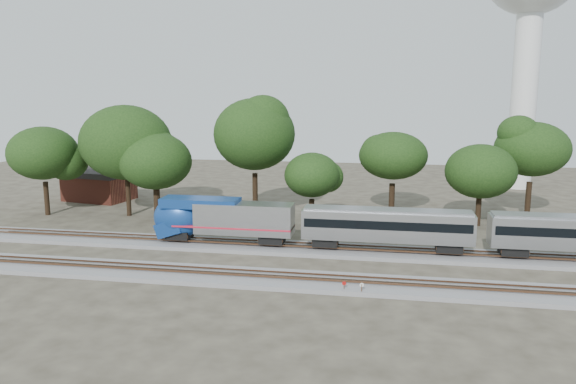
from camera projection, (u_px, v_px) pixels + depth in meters
name	position (u px, v px, depth m)	size (l,w,h in m)	color
ground	(282.00, 268.00, 53.21)	(160.00, 160.00, 0.00)	#383328
track_far	(293.00, 248.00, 58.99)	(160.00, 5.00, 0.73)	slate
track_near	(274.00, 279.00, 49.30)	(160.00, 5.00, 0.73)	slate
switch_stand_red	(344.00, 286.00, 46.25)	(0.34, 0.06, 1.06)	#512D19
switch_stand_white	(362.00, 288.00, 45.68)	(0.36, 0.13, 1.14)	#512D19
switch_lever	(355.00, 291.00, 46.52)	(0.50, 0.30, 0.30)	#512D19
water_tower	(531.00, 4.00, 91.58)	(14.88, 14.88, 41.18)	silver
brick_building	(99.00, 185.00, 85.91)	(10.59, 8.38, 4.56)	maroon
tree_0	(43.00, 153.00, 74.38)	(8.52, 8.52, 12.01)	black
tree_1	(126.00, 143.00, 73.69)	(9.99, 9.99, 14.08)	black
tree_2	(155.00, 161.00, 71.74)	(7.77, 7.77, 10.96)	black
tree_3	(255.00, 134.00, 72.13)	(11.19, 11.19, 15.78)	black
tree_4	(312.00, 175.00, 67.78)	(6.62, 6.62, 9.33)	black
tree_5	(393.00, 156.00, 73.86)	(8.23, 8.23, 11.61)	black
tree_6	(481.00, 171.00, 68.59)	(6.94, 6.94, 9.78)	black
tree_7	(532.00, 149.00, 71.51)	(9.34, 9.34, 13.16)	black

